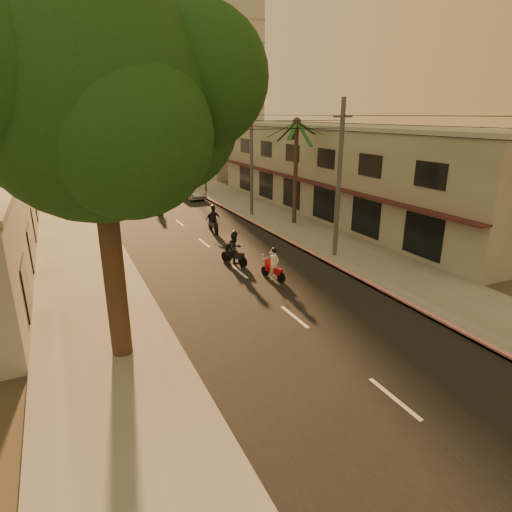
% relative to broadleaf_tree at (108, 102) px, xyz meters
% --- Properties ---
extents(ground, '(160.00, 160.00, 0.00)m').
position_rel_broadleaf_tree_xyz_m(ground, '(6.61, -2.14, -8.48)').
color(ground, '#383023').
rests_on(ground, ground).
extents(road, '(10.00, 140.00, 0.02)m').
position_rel_broadleaf_tree_xyz_m(road, '(6.61, 17.86, -8.47)').
color(road, black).
rests_on(road, ground).
extents(sidewalk_right, '(5.00, 140.00, 0.12)m').
position_rel_broadleaf_tree_xyz_m(sidewalk_right, '(14.11, 17.86, -8.42)').
color(sidewalk_right, slate).
rests_on(sidewalk_right, ground).
extents(sidewalk_left, '(5.00, 140.00, 0.12)m').
position_rel_broadleaf_tree_xyz_m(sidewalk_left, '(-0.89, 17.86, -8.42)').
color(sidewalk_left, slate).
rests_on(sidewalk_left, ground).
extents(curb_stripe, '(0.20, 60.00, 0.20)m').
position_rel_broadleaf_tree_xyz_m(curb_stripe, '(11.71, 12.86, -8.38)').
color(curb_stripe, red).
rests_on(curb_stripe, ground).
extents(shophouse_row, '(8.80, 34.20, 7.30)m').
position_rel_broadleaf_tree_xyz_m(shophouse_row, '(20.57, 15.86, -4.83)').
color(shophouse_row, gray).
rests_on(shophouse_row, ground).
extents(distant_tower, '(12.10, 12.10, 28.00)m').
position_rel_broadleaf_tree_xyz_m(distant_tower, '(22.61, 53.86, 5.52)').
color(distant_tower, '#B7B5B2').
rests_on(distant_tower, ground).
extents(broadleaf_tree, '(9.60, 8.70, 12.10)m').
position_rel_broadleaf_tree_xyz_m(broadleaf_tree, '(0.00, 0.00, 0.00)').
color(broadleaf_tree, black).
rests_on(broadleaf_tree, ground).
extents(palm_tree, '(5.00, 5.00, 8.20)m').
position_rel_broadleaf_tree_xyz_m(palm_tree, '(14.61, 13.86, -1.33)').
color(palm_tree, black).
rests_on(palm_tree, ground).
extents(utility_poles, '(1.20, 48.26, 9.00)m').
position_rel_broadleaf_tree_xyz_m(utility_poles, '(12.81, 17.86, -1.94)').
color(utility_poles, '#38383A').
rests_on(utility_poles, ground).
extents(filler_right, '(8.00, 14.00, 6.00)m').
position_rel_broadleaf_tree_xyz_m(filler_right, '(20.61, 42.86, -5.48)').
color(filler_right, gray).
rests_on(filler_right, ground).
extents(filler_left_far, '(8.00, 14.00, 7.00)m').
position_rel_broadleaf_tree_xyz_m(filler_left_far, '(-7.39, 49.86, -4.98)').
color(filler_left_far, gray).
rests_on(filler_left_far, ground).
extents(scooter_red, '(0.87, 1.71, 1.72)m').
position_rel_broadleaf_tree_xyz_m(scooter_red, '(7.80, 4.07, -7.71)').
color(scooter_red, black).
rests_on(scooter_red, ground).
extents(scooter_mid_a, '(1.40, 1.91, 1.99)m').
position_rel_broadleaf_tree_xyz_m(scooter_mid_a, '(6.85, 7.02, -7.57)').
color(scooter_mid_a, black).
rests_on(scooter_mid_a, ground).
extents(scooter_mid_b, '(1.12, 2.02, 1.99)m').
position_rel_broadleaf_tree_xyz_m(scooter_mid_b, '(8.12, 14.18, -7.59)').
color(scooter_mid_b, black).
rests_on(scooter_mid_b, ground).
extents(scooter_far_a, '(0.88, 1.79, 1.76)m').
position_rel_broadleaf_tree_xyz_m(scooter_far_a, '(5.93, 21.78, -7.69)').
color(scooter_far_a, black).
rests_on(scooter_far_a, ground).
extents(parked_car, '(2.25, 4.78, 1.50)m').
position_rel_broadleaf_tree_xyz_m(parked_car, '(10.52, 27.60, -7.73)').
color(parked_car, '#94979C').
rests_on(parked_car, ground).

